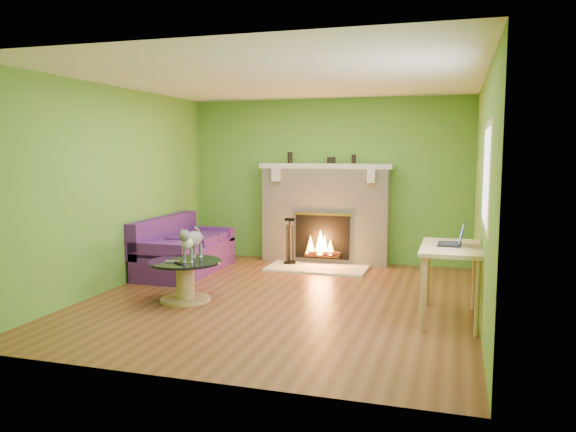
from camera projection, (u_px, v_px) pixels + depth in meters
name	position (u px, v px, depth m)	size (l,w,h in m)	color
floor	(281.00, 299.00, 6.77)	(5.00, 5.00, 0.00)	brown
ceiling	(281.00, 79.00, 6.46)	(5.00, 5.00, 0.00)	white
wall_back	(328.00, 181.00, 8.99)	(5.00, 5.00, 0.00)	#609932
wall_front	(182.00, 215.00, 4.24)	(5.00, 5.00, 0.00)	#609932
wall_left	(116.00, 188.00, 7.26)	(5.00, 5.00, 0.00)	#609932
wall_right	(483.00, 196.00, 5.97)	(5.00, 5.00, 0.00)	#609932
window_frame	(487.00, 176.00, 5.09)	(1.20, 1.20, 0.00)	silver
window_pane	(486.00, 176.00, 5.09)	(1.06, 1.06, 0.00)	white
fireplace	(325.00, 215.00, 8.88)	(2.10, 0.46, 1.58)	#BDB29D
hearth	(317.00, 268.00, 8.48)	(1.50, 0.75, 0.03)	beige
mantel	(325.00, 166.00, 8.77)	(2.10, 0.28, 0.08)	beige
sofa	(183.00, 251.00, 8.27)	(0.86, 1.80, 0.81)	#4B1B69
coffee_table	(185.00, 278.00, 6.66)	(0.86, 0.86, 0.48)	#D8B174
desk	(451.00, 255.00, 5.87)	(0.62, 1.07, 0.79)	#D8B174
cat	(192.00, 243.00, 6.64)	(0.24, 0.66, 0.41)	#5F5E63
remote_silver	(172.00, 261.00, 6.55)	(0.17, 0.04, 0.02)	gray
remote_black	(179.00, 263.00, 6.46)	(0.16, 0.04, 0.02)	black
laptop	(450.00, 234.00, 5.90)	(0.27, 0.31, 0.23)	black
fire_tools	(290.00, 241.00, 8.71)	(0.19, 0.19, 0.72)	black
mantel_vase_left	(290.00, 158.00, 8.95)	(0.08, 0.08, 0.18)	black
mantel_vase_right	(354.00, 159.00, 8.66)	(0.07, 0.07, 0.14)	black
mantel_box	(331.00, 160.00, 8.76)	(0.12, 0.08, 0.10)	black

